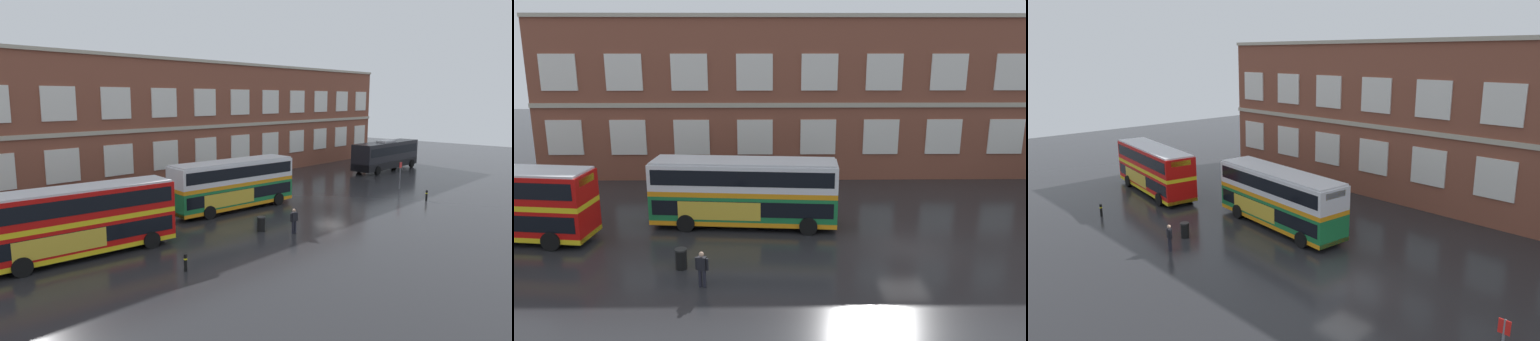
% 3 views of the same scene
% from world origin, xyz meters
% --- Properties ---
extents(ground_plane, '(120.00, 120.00, 0.00)m').
position_xyz_m(ground_plane, '(0.00, 2.00, 0.00)').
color(ground_plane, '#232326').
extents(brick_terminal_building, '(55.41, 8.19, 13.01)m').
position_xyz_m(brick_terminal_building, '(1.69, 17.98, 6.36)').
color(brick_terminal_building, brown).
rests_on(brick_terminal_building, ground).
extents(double_decker_near, '(11.23, 3.91, 4.07)m').
position_xyz_m(double_decker_near, '(-22.66, 1.69, 2.15)').
color(double_decker_near, red).
rests_on(double_decker_near, ground).
extents(double_decker_middle, '(11.18, 3.56, 4.07)m').
position_xyz_m(double_decker_middle, '(-8.87, 3.59, 2.15)').
color(double_decker_middle, '#197038').
rests_on(double_decker_middle, ground).
extents(waiting_passenger, '(0.64, 0.33, 1.70)m').
position_xyz_m(waiting_passenger, '(-10.48, -4.21, 0.93)').
color(waiting_passenger, black).
rests_on(waiting_passenger, ground).
extents(station_litter_bin, '(0.60, 0.60, 1.03)m').
position_xyz_m(station_litter_bin, '(-11.73, -2.33, 0.52)').
color(station_litter_bin, black).
rests_on(station_litter_bin, ground).
extents(safety_bollard_east, '(0.19, 0.19, 0.95)m').
position_xyz_m(safety_bollard_east, '(-19.76, -4.51, 0.49)').
color(safety_bollard_east, black).
rests_on(safety_bollard_east, ground).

